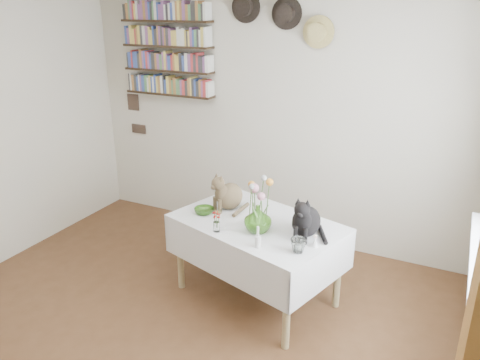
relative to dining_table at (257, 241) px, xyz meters
The scene contains 14 objects.
room 1.39m from the dining_table, 108.47° to the right, with size 4.08×4.58×2.58m.
dining_table is the anchor object (origin of this frame).
tabby_cat 0.48m from the dining_table, 154.83° to the left, with size 0.22×0.28×0.33m, color olive, non-canonical shape.
black_cat 0.53m from the dining_table, ahead, with size 0.22×0.29×0.34m, color black, non-canonical shape.
flower_vase 0.32m from the dining_table, 64.29° to the right, with size 0.20×0.20×0.21m, color #89D353.
green_bowl 0.49m from the dining_table, behind, with size 0.16×0.16×0.05m, color #89D353.
drinking_glass 0.59m from the dining_table, 34.94° to the right, with size 0.11×0.11×0.10m, color white.
candlestick 0.46m from the dining_table, 65.29° to the right, with size 0.04×0.04×0.16m.
berry_jar 0.43m from the dining_table, 125.83° to the right, with size 0.05×0.05×0.19m.
porcelain_figurine 0.60m from the dining_table, 19.49° to the right, with size 0.05×0.05×0.10m.
flower_bouquet 0.53m from the dining_table, 63.37° to the right, with size 0.17×0.12×0.39m.
bookshelf_unit 2.24m from the dining_table, 144.85° to the left, with size 1.00×0.16×0.91m.
wall_hats 1.98m from the dining_table, 103.61° to the left, with size 0.98×0.09×0.48m.
wall_art_plaques 2.37m from the dining_table, 151.05° to the left, with size 0.21×0.02×0.44m.
Camera 1 is at (1.71, -1.90, 2.28)m, focal length 35.00 mm.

